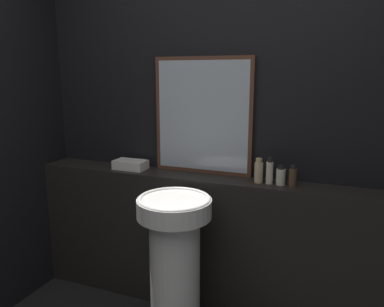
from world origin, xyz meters
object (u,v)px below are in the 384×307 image
Objects in this scene: pedestal_sink at (175,261)px; conditioner_bottle at (270,172)px; mirror at (203,116)px; towel_stack at (131,165)px; lotion_bottle at (281,176)px; shampoo_bottle at (259,171)px; body_wash_bottle at (293,176)px.

conditioner_bottle is (0.46, 0.39, 0.49)m from pedestal_sink.
conditioner_bottle is at bearing -11.75° from mirror.
conditioner_bottle is at bearing 0.00° from towel_stack.
lotion_bottle is (0.07, 0.00, -0.02)m from conditioner_bottle.
lotion_bottle is (1.04, 0.00, 0.02)m from towel_stack.
shampoo_bottle is at bearing -180.00° from lotion_bottle.
lotion_bottle is (0.53, 0.39, 0.47)m from pedestal_sink.
conditioner_bottle reaches higher than body_wash_bottle.
pedestal_sink is 0.93m from mirror.
shampoo_bottle is at bearing -13.63° from mirror.
conditioner_bottle is 1.26× the size of body_wash_bottle.
towel_stack is at bearing 180.00° from body_wash_bottle.
shampoo_bottle is 0.07m from conditioner_bottle.
body_wash_bottle reaches higher than lotion_bottle.
pedestal_sink is 7.59× the size of lotion_bottle.
conditioner_bottle is at bearing 180.00° from lotion_bottle.
shampoo_bottle is at bearing -180.00° from conditioner_bottle.
conditioner_bottle is at bearing 40.23° from pedestal_sink.
shampoo_bottle reaches higher than towel_stack.
mirror is at bearing 166.37° from shampoo_bottle.
mirror is at bearing 10.95° from towel_stack.
conditioner_bottle is (0.47, -0.10, -0.31)m from mirror.
body_wash_bottle is at bearing 0.00° from lotion_bottle.
pedestal_sink is 0.85m from body_wash_bottle.
towel_stack is at bearing 180.00° from shampoo_bottle.
body_wash_bottle is at bearing 0.00° from towel_stack.
mirror is 0.52m from shampoo_bottle.
mirror is 0.63m from lotion_bottle.
mirror is (-0.01, 0.48, 0.80)m from pedestal_sink.
lotion_bottle is 0.91× the size of body_wash_bottle.
towel_stack is 1.04m from lotion_bottle.
mirror reaches higher than lotion_bottle.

